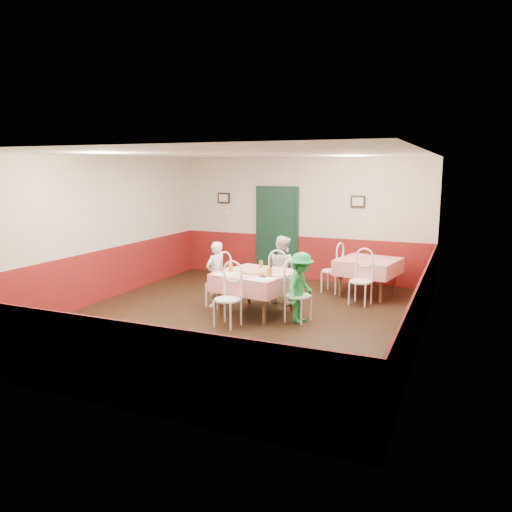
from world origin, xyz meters
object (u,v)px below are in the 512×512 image
at_px(beer_bottle, 271,263).
at_px(chair_right, 298,296).
at_px(chair_near, 227,300).
at_px(chair_far, 280,280).
at_px(diner_left, 216,274).
at_px(chair_second_b, 361,282).
at_px(diner_far, 282,269).
at_px(main_table, 256,293).
at_px(glass_c, 261,264).
at_px(second_table, 368,278).
at_px(chair_second_a, 332,271).
at_px(wallet, 263,276).
at_px(glass_b, 269,272).
at_px(chair_left, 218,283).
at_px(glass_a, 231,268).
at_px(pizza, 255,272).
at_px(diner_right, 301,288).

bearing_deg(beer_bottle, chair_right, -36.73).
bearing_deg(chair_near, chair_right, 41.52).
xyz_separation_m(chair_far, chair_near, (-0.31, -1.67, 0.00)).
bearing_deg(diner_left, chair_right, 99.37).
bearing_deg(chair_second_b, chair_far, -150.67).
xyz_separation_m(chair_second_b, diner_far, (-1.43, -0.45, 0.20)).
distance_m(main_table, chair_second_b, 2.08).
bearing_deg(diner_far, glass_c, 78.04).
bearing_deg(chair_far, second_table, -140.52).
relative_size(chair_far, chair_second_a, 1.00).
distance_m(main_table, chair_second_a, 2.25).
distance_m(chair_far, beer_bottle, 0.63).
distance_m(main_table, wallet, 0.57).
height_order(chair_far, glass_b, glass_b).
relative_size(chair_left, glass_b, 5.93).
xyz_separation_m(chair_far, chair_second_b, (1.44, 0.50, 0.00)).
relative_size(wallet, diner_far, 0.08).
relative_size(second_table, diner_left, 0.91).
xyz_separation_m(main_table, second_table, (1.59, 2.09, 0.00)).
relative_size(second_table, chair_second_a, 1.24).
bearing_deg(glass_a, main_table, 22.69).
distance_m(chair_second_b, pizza, 2.13).
relative_size(second_table, chair_second_b, 1.24).
distance_m(glass_b, beer_bottle, 0.66).
bearing_deg(glass_a, chair_right, 0.94).
height_order(chair_left, glass_a, glass_a).
bearing_deg(chair_near, wallet, 58.23).
height_order(main_table, beer_bottle, beer_bottle).
xyz_separation_m(chair_left, chair_second_b, (2.43, 1.18, 0.00)).
height_order(chair_second_b, glass_a, glass_a).
bearing_deg(chair_left, glass_a, 72.80).
relative_size(chair_near, diner_far, 0.69).
xyz_separation_m(wallet, diner_far, (-0.10, 1.21, -0.12)).
relative_size(chair_right, chair_far, 1.00).
xyz_separation_m(diner_left, diner_far, (1.05, 0.72, 0.04)).
relative_size(chair_right, chair_second_a, 1.00).
height_order(pizza, wallet, pizza).
xyz_separation_m(chair_second_a, wallet, (-0.58, -2.41, 0.32)).
xyz_separation_m(second_table, glass_c, (-1.68, -1.65, 0.45)).
xyz_separation_m(second_table, chair_far, (-1.44, -1.25, 0.08)).
bearing_deg(diner_far, beer_bottle, 104.91).
height_order(second_table, chair_right, chair_right).
distance_m(chair_near, diner_left, 1.25).
bearing_deg(diner_right, chair_second_a, 6.46).
bearing_deg(chair_far, beer_bottle, 87.34).
bearing_deg(glass_b, chair_second_a, 78.33).
bearing_deg(chair_far, main_table, 78.12).
height_order(glass_b, diner_far, diner_far).
bearing_deg(glass_a, diner_left, 144.41).
xyz_separation_m(main_table, diner_right, (0.89, -0.16, 0.22)).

